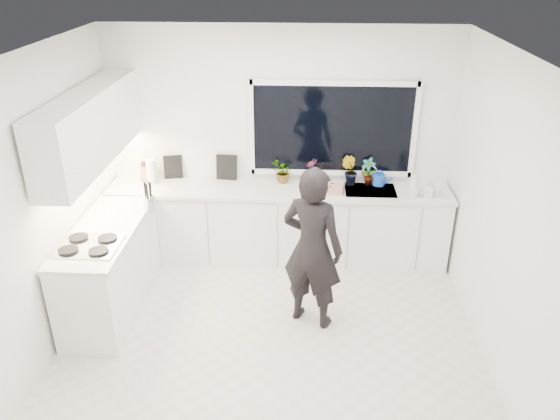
{
  "coord_description": "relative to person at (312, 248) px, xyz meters",
  "views": [
    {
      "loc": [
        0.33,
        -4.3,
        3.44
      ],
      "look_at": [
        0.07,
        0.4,
        1.15
      ],
      "focal_mm": 35.0,
      "sensor_mm": 36.0,
      "label": 1
    }
  ],
  "objects": [
    {
      "name": "countertop_back",
      "position": [
        -0.39,
        1.21,
        0.07
      ],
      "size": [
        3.94,
        0.62,
        0.04
      ],
      "primitive_type": "cube",
      "color": "silver",
      "rests_on": "base_cabinets_back"
    },
    {
      "name": "upper_cabinets",
      "position": [
        -2.18,
        0.47,
        1.02
      ],
      "size": [
        0.34,
        2.1,
        0.7
      ],
      "primitive_type": "cube",
      "color": "white",
      "rests_on": "wall_left"
    },
    {
      "name": "window",
      "position": [
        0.21,
        1.5,
        0.72
      ],
      "size": [
        1.8,
        0.02,
        1.0
      ],
      "primitive_type": "cube",
      "color": "black",
      "rests_on": "wall_back"
    },
    {
      "name": "base_cabinets_back",
      "position": [
        -0.39,
        1.22,
        -0.39
      ],
      "size": [
        3.92,
        0.58,
        0.88
      ],
      "primitive_type": "cube",
      "color": "white",
      "rests_on": "floor"
    },
    {
      "name": "stovetop",
      "position": [
        -2.08,
        -0.23,
        0.1
      ],
      "size": [
        0.56,
        0.48,
        0.03
      ],
      "primitive_type": "cube",
      "color": "black",
      "rests_on": "countertop_left"
    },
    {
      "name": "person",
      "position": [
        0.0,
        0.0,
        0.0
      ],
      "size": [
        0.72,
        0.6,
        1.67
      ],
      "primitive_type": "imported",
      "rotation": [
        0.0,
        0.0,
        2.74
      ],
      "color": "black",
      "rests_on": "floor"
    },
    {
      "name": "pizza",
      "position": [
        0.13,
        1.19,
        0.12
      ],
      "size": [
        0.44,
        0.33,
        0.01
      ],
      "primitive_type": "cube",
      "rotation": [
        0.0,
        0.0,
        -0.1
      ],
      "color": "red",
      "rests_on": "pizza_tray"
    },
    {
      "name": "wall_back",
      "position": [
        -0.39,
        1.53,
        0.52
      ],
      "size": [
        4.0,
        0.02,
        2.7
      ],
      "primitive_type": "cube",
      "color": "white",
      "rests_on": "ground"
    },
    {
      "name": "base_cabinets_left",
      "position": [
        -2.06,
        0.12,
        -0.39
      ],
      "size": [
        0.58,
        1.6,
        0.88
      ],
      "primitive_type": "cube",
      "color": "white",
      "rests_on": "floor"
    },
    {
      "name": "picture_frame_small",
      "position": [
        -1.02,
        1.46,
        0.24
      ],
      "size": [
        0.25,
        0.05,
        0.3
      ],
      "primitive_type": "cube",
      "rotation": [
        0.0,
        0.0,
        -0.11
      ],
      "color": "black",
      "rests_on": "countertop_back"
    },
    {
      "name": "sink",
      "position": [
        0.66,
        1.22,
        0.04
      ],
      "size": [
        0.58,
        0.42,
        0.14
      ],
      "primitive_type": "cube",
      "color": "silver",
      "rests_on": "countertop_back"
    },
    {
      "name": "wall_left",
      "position": [
        -2.4,
        -0.23,
        0.52
      ],
      "size": [
        0.02,
        3.5,
        2.7
      ],
      "primitive_type": "cube",
      "color": "white",
      "rests_on": "ground"
    },
    {
      "name": "watering_can",
      "position": [
        0.77,
        1.38,
        0.15
      ],
      "size": [
        0.18,
        0.18,
        0.13
      ],
      "primitive_type": "cylinder",
      "rotation": [
        0.0,
        0.0,
        -0.35
      ],
      "color": "blue",
      "rests_on": "countertop_back"
    },
    {
      "name": "picture_frame_large",
      "position": [
        -1.67,
        1.46,
        0.23
      ],
      "size": [
        0.22,
        0.07,
        0.28
      ],
      "primitive_type": "cube",
      "rotation": [
        0.0,
        0.0,
        0.22
      ],
      "color": "black",
      "rests_on": "countertop_back"
    },
    {
      "name": "soap_bottles",
      "position": [
        1.17,
        1.07,
        0.22
      ],
      "size": [
        0.32,
        0.15,
        0.3
      ],
      "color": "#D8BF66",
      "rests_on": "countertop_back"
    },
    {
      "name": "herb_plants",
      "position": [
        0.08,
        1.38,
        0.24
      ],
      "size": [
        1.25,
        0.31,
        0.33
      ],
      "color": "#26662D",
      "rests_on": "countertop_back"
    },
    {
      "name": "knife_block",
      "position": [
        -1.96,
        1.36,
        0.2
      ],
      "size": [
        0.13,
        0.1,
        0.22
      ],
      "primitive_type": "cube",
      "rotation": [
        0.0,
        0.0,
        -0.0
      ],
      "color": "olive",
      "rests_on": "countertop_back"
    },
    {
      "name": "utensil_crock",
      "position": [
        -1.72,
        0.57,
        0.17
      ],
      "size": [
        0.17,
        0.17,
        0.16
      ],
      "primitive_type": "cylinder",
      "rotation": [
        0.0,
        0.0,
        0.36
      ],
      "color": "#B9BABE",
      "rests_on": "countertop_left"
    },
    {
      "name": "countertop_left",
      "position": [
        -2.06,
        0.12,
        0.07
      ],
      "size": [
        0.62,
        1.6,
        0.04
      ],
      "primitive_type": "cube",
      "color": "silver",
      "rests_on": "base_cabinets_left"
    },
    {
      "name": "wall_right",
      "position": [
        1.62,
        -0.23,
        0.52
      ],
      "size": [
        0.02,
        3.5,
        2.7
      ],
      "primitive_type": "cube",
      "color": "white",
      "rests_on": "ground"
    },
    {
      "name": "ceiling",
      "position": [
        -0.39,
        -0.23,
        1.88
      ],
      "size": [
        4.0,
        3.5,
        0.02
      ],
      "primitive_type": "cube",
      "color": "white",
      "rests_on": "wall_back"
    },
    {
      "name": "paper_towel_roll",
      "position": [
        -1.89,
        1.32,
        0.22
      ],
      "size": [
        0.11,
        0.11,
        0.26
      ],
      "primitive_type": "cylinder",
      "rotation": [
        0.0,
        0.0,
        -0.02
      ],
      "color": "white",
      "rests_on": "countertop_back"
    },
    {
      "name": "faucet",
      "position": [
        0.66,
        1.42,
        0.2
      ],
      "size": [
        0.03,
        0.03,
        0.22
      ],
      "primitive_type": "cylinder",
      "color": "silver",
      "rests_on": "countertop_back"
    },
    {
      "name": "floor",
      "position": [
        -0.39,
        -0.23,
        -0.84
      ],
      "size": [
        4.0,
        3.5,
        0.02
      ],
      "primitive_type": "cube",
      "color": "beige",
      "rests_on": "ground"
    },
    {
      "name": "pizza_tray",
      "position": [
        0.13,
        1.19,
        0.1
      ],
      "size": [
        0.48,
        0.38,
        0.03
      ],
      "primitive_type": "cube",
      "rotation": [
        0.0,
        0.0,
        -0.1
      ],
      "color": "silver",
      "rests_on": "countertop_back"
    }
  ]
}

